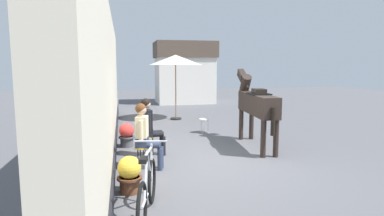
# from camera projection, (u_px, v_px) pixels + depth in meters

# --- Properties ---
(ground_plane) EXTENTS (40.00, 40.00, 0.00)m
(ground_plane) POSITION_uv_depth(u_px,v_px,m) (192.00, 133.00, 10.62)
(ground_plane) COLOR #56565B
(pub_facade_wall) EXTENTS (0.34, 14.00, 3.40)m
(pub_facade_wall) POSITION_uv_depth(u_px,v_px,m) (108.00, 90.00, 8.44)
(pub_facade_wall) COLOR beige
(pub_facade_wall) RESTS_ON ground_plane
(distant_cottage) EXTENTS (3.40, 2.60, 3.50)m
(distant_cottage) POSITION_uv_depth(u_px,v_px,m) (184.00, 72.00, 19.12)
(distant_cottage) COLOR silver
(distant_cottage) RESTS_ON ground_plane
(seated_visitor_near) EXTENTS (0.61, 0.48, 1.39)m
(seated_visitor_near) POSITION_uv_depth(u_px,v_px,m) (145.00, 133.00, 6.84)
(seated_visitor_near) COLOR gold
(seated_visitor_near) RESTS_ON ground_plane
(seated_visitor_far) EXTENTS (0.61, 0.49, 1.39)m
(seated_visitor_far) POSITION_uv_depth(u_px,v_px,m) (149.00, 124.00, 7.86)
(seated_visitor_far) COLOR gold
(seated_visitor_far) RESTS_ON ground_plane
(saddled_horse_center) EXTENTS (0.63, 3.00, 2.06)m
(saddled_horse_center) POSITION_uv_depth(u_px,v_px,m) (256.00, 103.00, 8.76)
(saddled_horse_center) COLOR #2D231E
(saddled_horse_center) RESTS_ON ground_plane
(flower_planter_near) EXTENTS (0.43, 0.43, 0.64)m
(flower_planter_near) POSITION_uv_depth(u_px,v_px,m) (130.00, 174.00, 5.60)
(flower_planter_near) COLOR brown
(flower_planter_near) RESTS_ON ground_plane
(flower_planter_far) EXTENTS (0.43, 0.43, 0.64)m
(flower_planter_far) POSITION_uv_depth(u_px,v_px,m) (127.00, 134.00, 8.80)
(flower_planter_far) COLOR #4C4C51
(flower_planter_far) RESTS_ON ground_plane
(leaning_bicycle) EXTENTS (0.55, 1.73, 1.02)m
(leaning_bicycle) POSITION_uv_depth(u_px,v_px,m) (147.00, 191.00, 4.67)
(leaning_bicycle) COLOR black
(leaning_bicycle) RESTS_ON ground_plane
(cafe_parasol) EXTENTS (2.10, 2.10, 2.58)m
(cafe_parasol) POSITION_uv_depth(u_px,v_px,m) (176.00, 60.00, 13.03)
(cafe_parasol) COLOR black
(cafe_parasol) RESTS_ON ground_plane
(spare_stool_white) EXTENTS (0.32, 0.32, 0.46)m
(spare_stool_white) POSITION_uv_depth(u_px,v_px,m) (204.00, 121.00, 10.59)
(spare_stool_white) COLOR white
(spare_stool_white) RESTS_ON ground_plane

